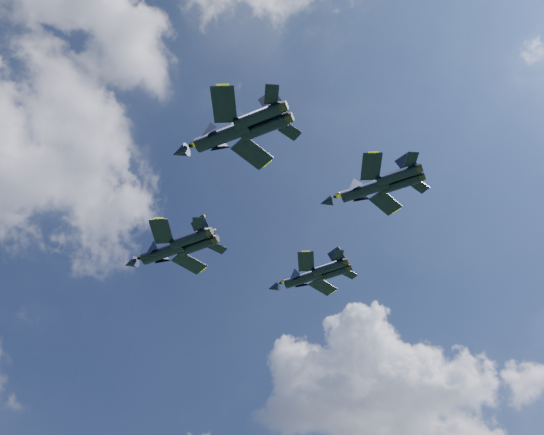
{
  "coord_description": "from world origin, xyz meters",
  "views": [
    {
      "loc": [
        -35.59,
        -43.82,
        5.04
      ],
      "look_at": [
        -0.53,
        -0.9,
        64.0
      ],
      "focal_mm": 35.0,
      "sensor_mm": 36.0,
      "label": 1
    }
  ],
  "objects": [
    {
      "name": "jet_lead",
      "position": [
        -9.71,
        16.43,
        63.78
      ],
      "size": [
        13.24,
        18.14,
        4.34
      ],
      "rotation": [
        0.0,
        0.0,
        0.44
      ],
      "color": "black"
    },
    {
      "name": "jet_left",
      "position": [
        -15.62,
        -8.3,
        63.33
      ],
      "size": [
        13.27,
        18.06,
        4.34
      ],
      "rotation": [
        0.0,
        0.0,
        0.47
      ],
      "color": "black"
    },
    {
      "name": "jet_right",
      "position": [
        12.57,
        7.25,
        64.22
      ],
      "size": [
        11.76,
        16.16,
        3.85
      ],
      "rotation": [
        0.0,
        0.0,
        0.42
      ],
      "color": "black"
    },
    {
      "name": "jet_slot",
      "position": [
        7.51,
        -12.31,
        65.96
      ],
      "size": [
        12.35,
        16.79,
        4.04
      ],
      "rotation": [
        0.0,
        0.0,
        0.47
      ],
      "color": "black"
    }
  ]
}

